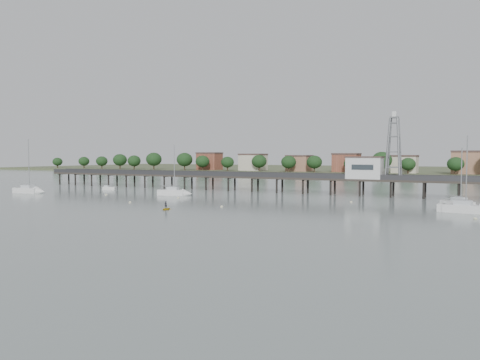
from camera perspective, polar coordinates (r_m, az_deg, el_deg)
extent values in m
plane|color=slate|center=(71.14, -16.43, -4.78)|extent=(500.00, 500.00, 0.00)
cube|color=#2D2823|center=(121.47, 3.32, 0.29)|extent=(150.00, 5.00, 0.50)
cube|color=#333335|center=(119.24, 2.86, 0.63)|extent=(150.00, 0.12, 1.10)
cube|color=#333335|center=(123.64, 3.77, 0.71)|extent=(150.00, 0.12, 1.10)
cylinder|color=black|center=(163.58, -21.12, 0.11)|extent=(0.50, 0.50, 4.40)
cylinder|color=black|center=(166.14, -20.15, 0.17)|extent=(0.50, 0.50, 4.40)
cylinder|color=black|center=(119.84, 2.96, -0.68)|extent=(0.50, 0.50, 4.40)
cylinder|color=black|center=(123.32, 3.67, -0.58)|extent=(0.50, 0.50, 4.40)
cube|color=silver|center=(113.74, 14.96, 1.40)|extent=(8.00, 5.00, 5.00)
cube|color=#4C3833|center=(113.70, 14.98, 2.73)|extent=(8.40, 5.40, 0.30)
cube|color=slate|center=(112.87, 18.30, 7.26)|extent=(1.80, 1.80, 0.30)
cube|color=silver|center=(112.93, 18.30, 7.64)|extent=(0.90, 0.90, 1.20)
cube|color=white|center=(130.09, -24.42, -1.24)|extent=(6.77, 3.08, 1.65)
cone|color=white|center=(127.14, -23.15, -1.30)|extent=(2.94, 2.77, 2.56)
cube|color=silver|center=(130.02, -24.43, -0.72)|extent=(3.08, 2.28, 0.75)
cylinder|color=#A5A8AA|center=(129.47, -24.35, 1.85)|extent=(0.18, 0.18, 12.34)
cylinder|color=#A5A8AA|center=(130.79, -24.77, -0.47)|extent=(3.84, 0.43, 0.12)
cube|color=white|center=(86.15, 25.53, -3.29)|extent=(6.39, 3.23, 1.65)
cube|color=silver|center=(86.04, 25.55, -2.51)|extent=(2.96, 2.27, 0.75)
cylinder|color=#A5A8AA|center=(85.65, 25.91, 1.06)|extent=(0.18, 0.18, 11.45)
cylinder|color=#A5A8AA|center=(86.16, 24.89, -2.12)|extent=(3.54, 0.63, 0.12)
cube|color=white|center=(112.64, -8.17, -1.61)|extent=(6.14, 3.56, 1.65)
cone|color=white|center=(111.40, -6.44, -1.65)|extent=(2.87, 2.75, 2.24)
cube|color=silver|center=(112.55, -8.18, -1.02)|extent=(2.92, 2.36, 0.75)
cylinder|color=#A5A8AA|center=(112.17, -8.01, 1.55)|extent=(0.18, 0.18, 10.81)
cylinder|color=#A5A8AA|center=(112.87, -8.64, -0.73)|extent=(3.29, 0.93, 0.12)
cube|color=white|center=(92.53, 25.12, -2.87)|extent=(5.40, 4.32, 1.65)
cone|color=white|center=(90.87, 26.81, -3.01)|extent=(2.84, 2.79, 1.98)
cube|color=silver|center=(92.42, 25.13, -2.14)|extent=(2.76, 2.53, 0.75)
cylinder|color=#A5A8AA|center=(91.97, 25.38, 0.59)|extent=(0.18, 0.18, 9.57)
cylinder|color=#A5A8AA|center=(92.84, 24.70, -1.77)|extent=(2.62, 1.63, 0.12)
cube|color=white|center=(134.20, -15.62, -1.01)|extent=(3.81, 2.48, 0.98)
cube|color=silver|center=(134.49, -15.93, -0.76)|extent=(1.48, 1.48, 0.59)
imported|color=yellow|center=(83.00, -9.03, -3.59)|extent=(1.68, 0.84, 2.26)
imported|color=black|center=(83.00, -9.03, -3.59)|extent=(0.87, 1.35, 0.30)
ellipsoid|color=beige|center=(78.12, 26.77, -4.23)|extent=(0.56, 0.56, 0.39)
ellipsoid|color=beige|center=(105.25, -7.54, -2.15)|extent=(0.56, 0.56, 0.39)
ellipsoid|color=beige|center=(97.15, 13.39, -2.63)|extent=(0.56, 0.56, 0.39)
ellipsoid|color=beige|center=(86.23, -2.24, -3.26)|extent=(0.56, 0.56, 0.39)
ellipsoid|color=beige|center=(117.00, -16.02, -1.72)|extent=(0.56, 0.56, 0.39)
ellipsoid|color=beige|center=(96.56, -13.26, -2.67)|extent=(0.56, 0.56, 0.39)
cube|color=#475133|center=(300.32, 17.56, 1.15)|extent=(500.00, 170.00, 1.40)
cube|color=brown|center=(272.12, -3.74, 2.20)|extent=(13.00, 10.50, 9.00)
cube|color=brown|center=(259.00, 1.61, 2.16)|extent=(13.00, 10.50, 9.00)
cube|color=brown|center=(248.70, 7.25, 2.11)|extent=(13.00, 10.50, 9.00)
cube|color=brown|center=(241.46, 12.85, 2.03)|extent=(13.00, 10.50, 9.00)
cube|color=brown|center=(236.26, 19.45, 1.91)|extent=(13.00, 10.50, 9.00)
cube|color=brown|center=(234.32, 26.02, 1.77)|extent=(13.00, 10.50, 9.00)
ellipsoid|color=black|center=(278.88, -10.32, 2.24)|extent=(8.00, 8.00, 6.80)
ellipsoid|color=black|center=(227.50, 14.56, 2.03)|extent=(8.00, 8.00, 6.80)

